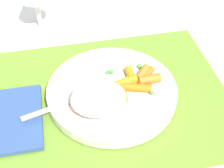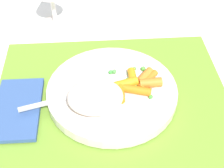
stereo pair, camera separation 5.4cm
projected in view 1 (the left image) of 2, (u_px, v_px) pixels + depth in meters
ground_plane at (112, 98)px, 0.59m from camera, size 2.40×2.40×0.00m
placemat at (112, 97)px, 0.59m from camera, size 0.42×0.34×0.01m
plate at (112, 92)px, 0.58m from camera, size 0.23×0.23×0.02m
rice_mound at (98, 98)px, 0.53m from camera, size 0.09×0.08×0.04m
carrot_portion at (135, 82)px, 0.58m from camera, size 0.09×0.08×0.02m
pea_scatter at (129, 75)px, 0.59m from camera, size 0.07×0.08×0.01m
fork at (89, 95)px, 0.56m from camera, size 0.19×0.06×0.01m
napkin at (19, 118)px, 0.54m from camera, size 0.08×0.14×0.01m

